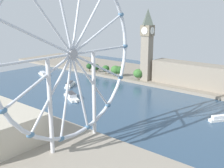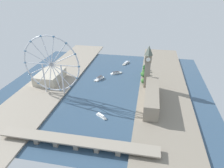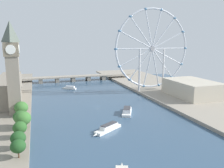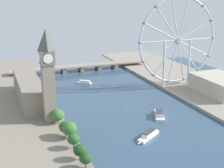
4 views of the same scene
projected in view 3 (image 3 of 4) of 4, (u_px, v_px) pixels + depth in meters
The scene contains 11 objects.
ground_plane at pixel (97, 106), 243.55m from camera, with size 391.17×391.17×0.00m, color #334C66.
riverbank_right at pixel (187, 97), 277.37m from camera, with size 90.00×520.00×3.00m, color gray.
clock_tower at pixel (13, 67), 200.69m from camera, with size 12.86×12.86×81.17m.
parliament_block at pixel (9, 89), 259.14m from camera, with size 22.00×104.49×24.43m, color gray.
tree_row_embankment at pixel (21, 120), 170.11m from camera, with size 14.36×88.01×13.39m.
ferris_wheel at pixel (152, 49), 300.18m from camera, with size 104.27×3.20×105.49m.
riverside_hall at pixel (192, 88), 276.16m from camera, with size 43.94×65.02×18.17m, color #BCB29E.
river_bridge at pixel (73, 77), 394.17m from camera, with size 203.17×17.97×9.08m.
tour_boat_0 at pixel (70, 88), 330.26m from camera, with size 20.02×15.22×4.58m.
tour_boat_1 at pixel (127, 111), 220.13m from camera, with size 18.22×30.02×5.82m.
tour_boat_2 at pixel (108, 128), 177.53m from camera, with size 27.04×19.40×5.18m.
Camera 3 is at (-59.25, -228.11, 67.47)m, focal length 37.43 mm.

